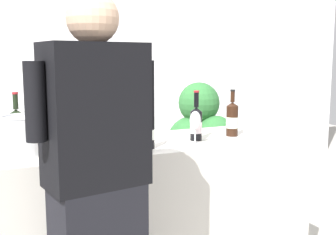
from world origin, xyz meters
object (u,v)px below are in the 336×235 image
object	(u,v)px
wine_bottle_9	(196,123)
person_server	(96,149)
wine_bottle_8	(100,125)
person_guest	(97,203)
potted_shrub	(199,138)
wine_bottle_2	(126,118)
wine_bottle_5	(148,130)
wine_bottle_1	(17,128)
ice_bucket	(24,134)
wine_bottle_4	(128,122)
wine_bottle_3	(93,132)
wine_bottle_6	(69,136)
wine_bottle_0	(232,119)
wine_glass	(195,121)
wine_bottle_7	(115,123)

from	to	relation	value
wine_bottle_9	person_server	world-z (taller)	person_server
wine_bottle_8	person_guest	size ratio (longest dim) A/B	0.20
wine_bottle_9	potted_shrub	size ratio (longest dim) A/B	0.26
wine_bottle_8	potted_shrub	size ratio (longest dim) A/B	0.28
wine_bottle_2	potted_shrub	world-z (taller)	wine_bottle_2
wine_bottle_5	wine_bottle_1	bearing A→B (deg)	153.20
wine_bottle_9	ice_bucket	distance (m)	1.06
wine_bottle_9	person_guest	distance (m)	1.08
wine_bottle_1	wine_bottle_4	size ratio (longest dim) A/B	0.95
wine_bottle_4	wine_bottle_9	bearing A→B (deg)	-17.85
wine_bottle_1	wine_bottle_3	xyz separation A→B (m)	(0.40, -0.28, -0.01)
wine_bottle_4	ice_bucket	xyz separation A→B (m)	(-0.64, -0.10, -0.02)
wine_bottle_6	person_server	size ratio (longest dim) A/B	0.20
wine_bottle_0	wine_glass	bearing A→B (deg)	-159.02
wine_bottle_3	wine_bottle_8	xyz separation A→B (m)	(0.07, 0.14, 0.02)
wine_bottle_5	wine_bottle_7	bearing A→B (deg)	122.79
wine_bottle_3	wine_bottle_7	distance (m)	0.22
wine_bottle_1	wine_glass	bearing A→B (deg)	-18.46
wine_bottle_5	ice_bucket	distance (m)	0.70
wine_bottle_3	wine_bottle_6	world-z (taller)	wine_bottle_6
wine_bottle_7	wine_bottle_8	size ratio (longest dim) A/B	0.96
person_server	potted_shrub	distance (m)	1.22
wine_bottle_7	wine_bottle_9	xyz separation A→B (m)	(0.51, -0.10, -0.02)
wine_bottle_4	wine_bottle_5	world-z (taller)	wine_bottle_4
wine_bottle_3	person_server	distance (m)	0.82
wine_bottle_2	wine_bottle_0	bearing A→B (deg)	-16.92
wine_bottle_4	wine_bottle_7	world-z (taller)	wine_bottle_4
wine_bottle_0	wine_bottle_6	bearing A→B (deg)	-171.53
ice_bucket	wine_bottle_6	bearing A→B (deg)	-38.05
wine_bottle_0	wine_bottle_1	size ratio (longest dim) A/B	0.96
wine_bottle_9	wine_bottle_0	bearing A→B (deg)	7.45
wine_bottle_5	wine_bottle_8	xyz separation A→B (m)	(-0.24, 0.22, 0.01)
wine_bottle_7	ice_bucket	size ratio (longest dim) A/B	1.33
wine_bottle_2	wine_bottle_8	bearing A→B (deg)	-146.78
wine_bottle_0	person_server	bearing A→B (deg)	139.10
wine_glass	ice_bucket	size ratio (longest dim) A/B	0.83
potted_shrub	wine_bottle_7	bearing A→B (deg)	-137.05
wine_bottle_0	ice_bucket	world-z (taller)	wine_bottle_0
wine_bottle_7	potted_shrub	distance (m)	1.62
wine_bottle_7	wine_glass	size ratio (longest dim) A/B	1.60
wine_bottle_1	wine_bottle_2	size ratio (longest dim) A/B	0.97
wine_bottle_9	wine_bottle_7	bearing A→B (deg)	168.80
wine_bottle_6	ice_bucket	xyz separation A→B (m)	(-0.22, 0.17, -0.00)
wine_bottle_2	wine_bottle_6	bearing A→B (deg)	-139.74
wine_bottle_3	person_guest	distance (m)	0.68
wine_bottle_0	wine_bottle_4	bearing A→B (deg)	172.37
ice_bucket	potted_shrub	size ratio (longest dim) A/B	0.20
wine_bottle_5	wine_bottle_7	xyz separation A→B (m)	(-0.14, 0.21, 0.02)
wine_bottle_5	wine_bottle_6	world-z (taller)	wine_bottle_6
wine_bottle_6	wine_bottle_8	world-z (taller)	wine_bottle_8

